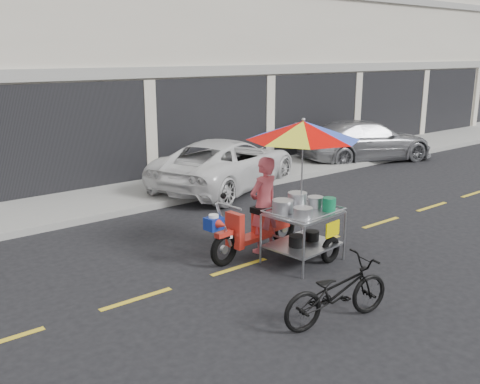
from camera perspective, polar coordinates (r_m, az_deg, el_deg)
ground at (r=10.68m, az=8.35°, el=-5.33°), size 90.00×90.00×0.00m
sidewalk at (r=14.77m, az=-7.42°, el=0.62°), size 45.00×3.00×0.15m
shophouse_block at (r=20.17m, az=-8.64°, el=16.22°), size 36.00×8.11×10.40m
centerline at (r=10.68m, az=8.35°, el=-5.31°), size 42.00×0.10×0.01m
white_pickup at (r=14.66m, az=-1.43°, el=3.06°), size 5.38×3.85×1.36m
silver_pickup at (r=18.93m, az=13.21°, el=5.35°), size 5.16×3.33×1.39m
near_bicycle at (r=7.55m, az=10.29°, el=-10.41°), size 1.80×0.89×0.91m
food_vendor_rig at (r=9.42m, az=5.12°, el=2.26°), size 2.71×2.16×2.56m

